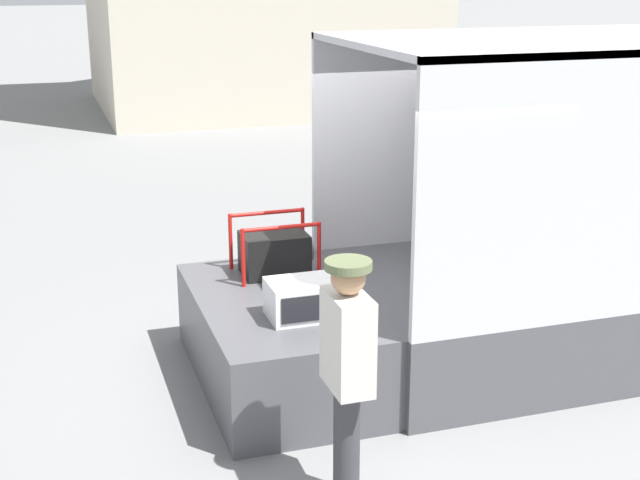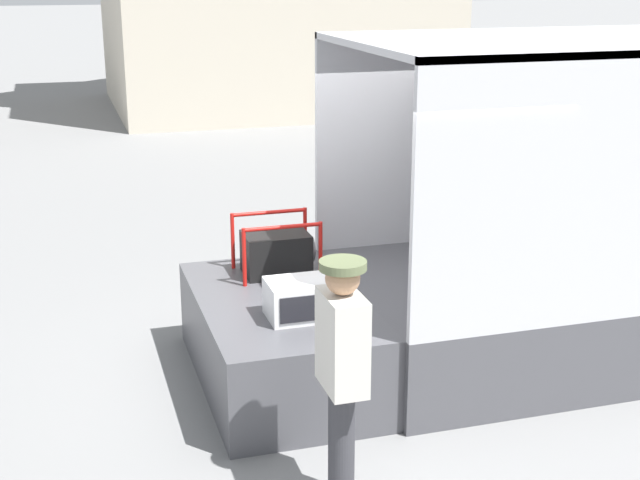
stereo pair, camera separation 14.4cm
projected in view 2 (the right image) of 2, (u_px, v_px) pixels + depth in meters
ground_plane at (354, 370)px, 7.96m from camera, size 160.00×160.00×0.00m
tailgate_deck at (280, 340)px, 7.66m from camera, size 1.36×2.34×0.77m
microwave at (301, 299)px, 7.10m from camera, size 0.54×0.42×0.31m
portable_generator at (279, 252)px, 8.11m from camera, size 0.73×0.54×0.53m
worker_person at (342, 357)px, 5.77m from camera, size 0.30×0.44×1.70m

